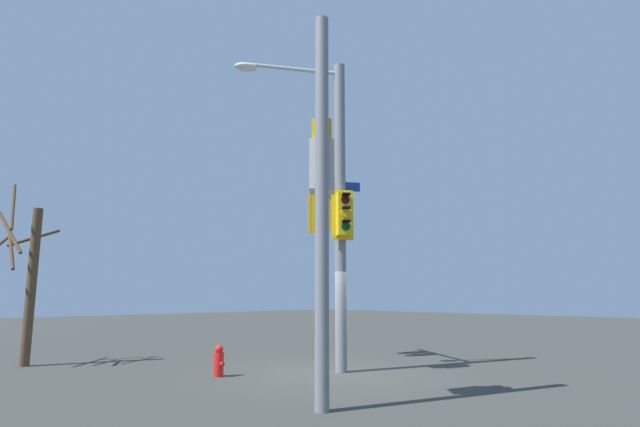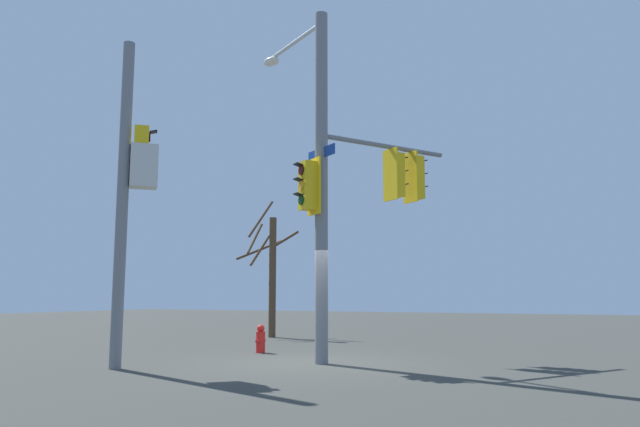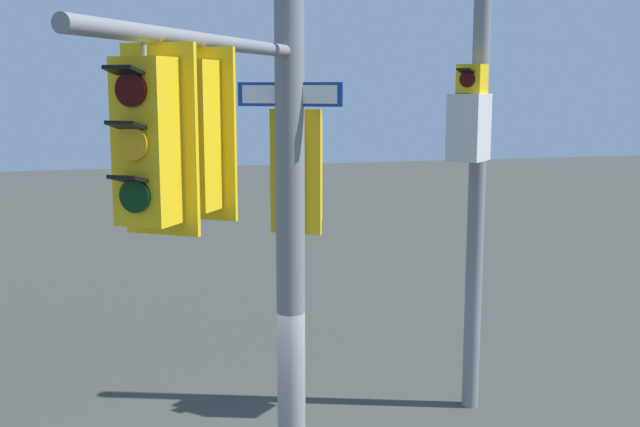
# 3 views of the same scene
# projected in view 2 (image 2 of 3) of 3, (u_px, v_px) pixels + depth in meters

# --- Properties ---
(ground_plane) EXTENTS (80.00, 80.00, 0.00)m
(ground_plane) POSITION_uv_depth(u_px,v_px,m) (310.00, 363.00, 13.31)
(ground_plane) COLOR #393A35
(main_signal_pole_assembly) EXTENTS (3.84, 4.53, 8.15)m
(main_signal_pole_assembly) POSITION_uv_depth(u_px,v_px,m) (341.00, 172.00, 14.24)
(main_signal_pole_assembly) COLOR slate
(main_signal_pole_assembly) RESTS_ON ground
(secondary_pole_assembly) EXTENTS (0.78, 0.78, 7.01)m
(secondary_pole_assembly) POSITION_uv_depth(u_px,v_px,m) (132.00, 182.00, 12.89)
(secondary_pole_assembly) COLOR slate
(secondary_pole_assembly) RESTS_ON ground
(fire_hydrant) EXTENTS (0.38, 0.24, 0.73)m
(fire_hydrant) POSITION_uv_depth(u_px,v_px,m) (261.00, 339.00, 15.81)
(fire_hydrant) COLOR red
(fire_hydrant) RESTS_ON ground
(bare_tree_behind_pole) EXTENTS (2.21, 2.16, 5.09)m
(bare_tree_behind_pole) POSITION_uv_depth(u_px,v_px,m) (271.00, 269.00, 22.00)
(bare_tree_behind_pole) COLOR brown
(bare_tree_behind_pole) RESTS_ON ground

